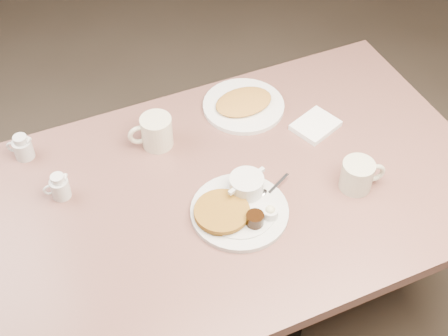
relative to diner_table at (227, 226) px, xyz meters
name	(u,v)px	position (x,y,z in m)	size (l,w,h in m)	color
diner_table	(227,226)	(0.00, 0.00, 0.00)	(1.50, 0.90, 0.75)	#84564C
main_plate	(239,205)	(0.00, -0.08, 0.19)	(0.35, 0.34, 0.07)	silver
coffee_mug_near	(358,175)	(0.34, -0.14, 0.22)	(0.14, 0.11, 0.09)	beige
napkin	(315,125)	(0.36, 0.12, 0.18)	(0.16, 0.15, 0.02)	white
coffee_mug_far	(155,132)	(-0.12, 0.25, 0.22)	(0.14, 0.11, 0.10)	beige
creamer_left	(60,187)	(-0.43, 0.17, 0.21)	(0.08, 0.07, 0.08)	silver
creamer_right	(23,148)	(-0.49, 0.36, 0.21)	(0.08, 0.06, 0.08)	silver
hash_plate	(244,104)	(0.19, 0.30, 0.18)	(0.28, 0.28, 0.04)	white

